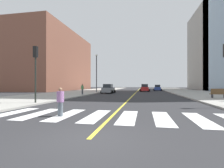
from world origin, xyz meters
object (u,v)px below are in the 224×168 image
car_gray_second (108,89)px  traffic_light_far_corner (36,63)px  street_lamp (96,70)px  car_blue_third (157,88)px  pedestrian_walking_west (82,89)px  car_red_nearest (145,88)px  pedestrian_crossing (60,100)px  park_bench (219,94)px

car_gray_second → traffic_light_far_corner: size_ratio=0.83×
car_gray_second → street_lamp: (-3.07, 2.12, 4.07)m
car_blue_third → pedestrian_walking_west: bearing=61.9°
car_red_nearest → pedestrian_crossing: bearing=82.7°
car_gray_second → street_lamp: street_lamp is taller
car_gray_second → car_blue_third: car_gray_second is taller
car_red_nearest → street_lamp: (-10.32, -8.51, 4.06)m
traffic_light_far_corner → street_lamp: bearing=91.5°
car_gray_second → traffic_light_far_corner: 19.90m
pedestrian_crossing → pedestrian_walking_west: pedestrian_walking_west is taller
car_blue_third → traffic_light_far_corner: traffic_light_far_corner is taller
pedestrian_walking_west → traffic_light_far_corner: bearing=5.3°
pedestrian_crossing → street_lamp: street_lamp is taller
car_red_nearest → car_blue_third: car_red_nearest is taller
pedestrian_crossing → pedestrian_walking_west: size_ratio=0.96×
traffic_light_far_corner → park_bench: traffic_light_far_corner is taller
car_gray_second → car_blue_third: size_ratio=1.07×
car_red_nearest → street_lamp: 13.98m
car_red_nearest → street_lamp: bearing=40.0°
car_blue_third → pedestrian_crossing: (-8.33, -40.56, 0.09)m
car_red_nearest → traffic_light_far_corner: 31.84m
car_blue_third → park_bench: car_blue_third is taller
car_red_nearest → car_gray_second: bearing=56.2°
car_gray_second → pedestrian_walking_west: size_ratio=2.49×
traffic_light_far_corner → street_lamp: (-0.57, 21.66, 1.24)m
car_gray_second → street_lamp: bearing=146.0°
car_gray_second → park_bench: 19.25m
pedestrian_walking_west → car_red_nearest: bearing=153.5°
traffic_light_far_corner → car_blue_third: bearing=69.5°
park_bench → car_blue_third: bearing=12.6°
park_bench → pedestrian_crossing: bearing=137.3°
car_red_nearest → car_gray_second: (-7.26, -10.64, -0.01)m
car_blue_third → park_bench: size_ratio=2.14×
park_bench → street_lamp: size_ratio=0.22×
car_blue_third → car_gray_second: bearing=58.8°
car_red_nearest → car_gray_second: car_red_nearest is taller
park_bench → traffic_light_far_corner: bearing=117.2°
car_gray_second → pedestrian_crossing: bearing=-83.4°
park_bench → street_lamp: bearing=57.6°
traffic_light_far_corner → pedestrian_crossing: 7.53m
car_red_nearest → traffic_light_far_corner: bearing=72.6°
car_red_nearest → park_bench: bearing=112.4°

